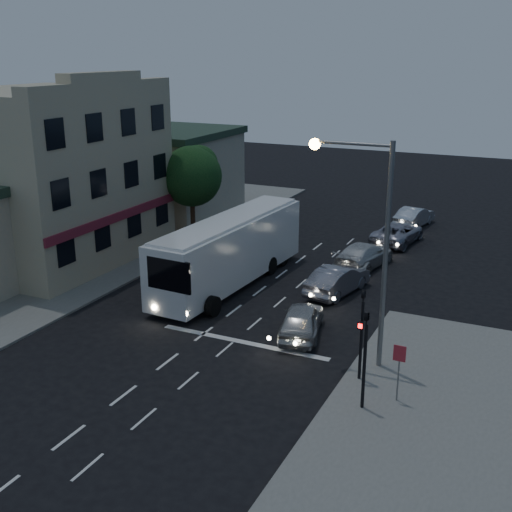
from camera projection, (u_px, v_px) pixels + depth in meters
The scene contains 17 objects.
ground at pixel (180, 352), 27.25m from camera, with size 120.00×120.00×0.00m, color black.
sidewalk_near at pixel (492, 492), 18.51m from camera, with size 12.00×24.00×0.12m, color slate.
sidewalk_far at pixel (68, 258), 39.40m from camera, with size 12.00×50.00×0.12m, color slate.
road_markings at pixel (242, 328), 29.58m from camera, with size 8.00×30.55×0.01m.
tour_bus at pixel (230, 249), 34.48m from camera, with size 3.23×12.30×3.74m.
car_suv at pixel (301, 320), 28.67m from camera, with size 1.71×4.26×1.45m, color #B3B3B3.
car_sedan_a at pixel (338, 280), 33.60m from camera, with size 1.58×4.54×1.49m, color gray.
car_sedan_b at pixel (364, 255), 37.75m from camera, with size 2.04×5.02×1.46m, color silver.
car_sedan_c at pixel (397, 233), 42.45m from camera, with size 2.30×5.00×1.39m, color #999AAA.
car_extra at pixel (414, 217), 46.48m from camera, with size 1.52×4.36×1.43m, color #B2BAC6.
traffic_signal_main at pixel (362, 324), 24.10m from camera, with size 0.25×0.35×4.10m.
traffic_signal_side at pixel (365, 348), 22.11m from camera, with size 0.18×0.15×4.10m.
regulatory_sign at pixel (399, 364), 22.79m from camera, with size 0.45×0.12×2.20m.
streetlight at pixel (370, 229), 24.41m from camera, with size 3.32×0.44×9.00m.
main_building at pixel (48, 175), 38.23m from camera, with size 10.12×12.00×11.00m.
low_building_north at pixel (166, 172), 48.92m from camera, with size 9.40×9.40×6.50m.
street_tree at pixel (192, 174), 42.15m from camera, with size 4.00×4.00×6.20m.
Camera 1 is at (13.44, -20.97, 12.23)m, focal length 45.00 mm.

